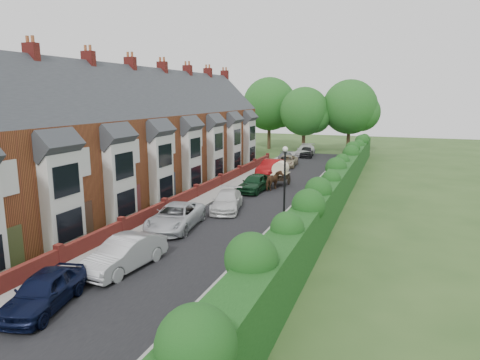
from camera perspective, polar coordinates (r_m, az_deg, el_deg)
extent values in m
plane|color=#2D4C1E|center=(23.71, -4.72, -8.74)|extent=(140.00, 140.00, 0.00)
cube|color=black|center=(33.72, 2.38, -2.64)|extent=(6.00, 58.00, 0.02)
cube|color=gray|center=(32.73, 9.24, -3.12)|extent=(2.20, 58.00, 0.12)
cube|color=gray|center=(35.04, -3.63, -2.04)|extent=(1.70, 58.00, 0.12)
cube|color=gray|center=(32.93, 7.44, -2.97)|extent=(0.18, 58.00, 0.13)
cube|color=gray|center=(34.73, -2.42, -2.14)|extent=(0.18, 58.00, 0.13)
cube|color=#133812|center=(32.18, 12.45, -1.31)|extent=(1.50, 58.00, 2.50)
cube|color=brown|center=(36.79, -13.87, 3.34)|extent=(8.00, 40.00, 6.50)
cube|color=#2A2D32|center=(36.51, -14.11, 8.40)|extent=(8.00, 40.20, 8.00)
cube|color=#3F2D2D|center=(22.82, -27.79, -8.06)|extent=(0.08, 0.90, 2.10)
cube|color=silver|center=(21.95, -28.76, 0.18)|extent=(0.12, 1.20, 1.60)
cube|color=silver|center=(24.12, -22.55, -2.78)|extent=(0.70, 2.40, 5.20)
cube|color=black|center=(24.18, -21.69, -5.63)|extent=(0.06, 1.80, 1.60)
cube|color=black|center=(23.63, -22.11, -0.04)|extent=(0.06, 1.80, 1.60)
cube|color=#2A2D32|center=(23.73, -23.36, 4.31)|extent=(1.70, 2.60, 1.70)
cube|color=#3F2D2D|center=(26.22, -19.71, -5.01)|extent=(0.08, 0.90, 2.10)
cube|color=silver|center=(25.45, -20.33, 2.21)|extent=(0.12, 1.20, 1.60)
cube|color=silver|center=(27.89, -15.64, -0.53)|extent=(0.70, 2.40, 5.20)
cube|color=black|center=(27.94, -14.89, -3.00)|extent=(0.06, 1.80, 1.60)
cube|color=black|center=(27.46, -15.14, 1.86)|extent=(0.06, 1.80, 1.60)
cube|color=#2A2D32|center=(27.55, -16.22, 5.61)|extent=(1.70, 2.60, 1.70)
cube|color=#3F2D2D|center=(30.07, -13.64, -2.63)|extent=(0.08, 0.90, 2.10)
cube|color=silver|center=(29.38, -14.03, 3.69)|extent=(0.12, 1.20, 1.60)
cube|color=silver|center=(31.99, -10.43, 1.17)|extent=(0.70, 2.40, 5.20)
cube|color=black|center=(32.04, -9.78, -0.99)|extent=(0.06, 1.80, 1.60)
cube|color=black|center=(31.62, -9.93, 3.27)|extent=(0.06, 1.80, 1.60)
cube|color=#2A2D32|center=(31.69, -10.86, 6.53)|extent=(1.70, 2.60, 1.70)
cube|color=#3F2D2D|center=(34.22, -9.01, -0.78)|extent=(0.08, 0.90, 2.10)
cube|color=silver|center=(33.60, -9.25, 4.78)|extent=(0.12, 1.20, 1.60)
cube|color=silver|center=(36.32, -6.43, 2.46)|extent=(0.70, 2.40, 5.20)
cube|color=black|center=(36.36, -5.87, 0.57)|extent=(0.06, 1.80, 1.60)
cube|color=black|center=(36.00, -5.94, 4.32)|extent=(0.06, 1.80, 1.60)
cube|color=#2A2D32|center=(36.06, -6.75, 7.19)|extent=(1.70, 2.60, 1.70)
cube|color=#3F2D2D|center=(38.57, -5.40, 0.66)|extent=(0.08, 0.90, 2.10)
cube|color=silver|center=(38.01, -5.55, 5.60)|extent=(0.12, 1.20, 1.60)
cube|color=silver|center=(40.81, -3.29, 3.47)|extent=(0.70, 2.40, 5.20)
cube|color=black|center=(40.84, -2.80, 1.78)|extent=(0.06, 1.80, 1.60)
cube|color=black|center=(40.52, -2.83, 5.13)|extent=(0.06, 1.80, 1.60)
cube|color=#2A2D32|center=(40.57, -3.54, 7.68)|extent=(1.70, 2.60, 1.70)
cube|color=#3F2D2D|center=(43.07, -2.54, 1.80)|extent=(0.08, 0.90, 2.10)
cube|color=silver|center=(42.55, -2.62, 6.24)|extent=(0.12, 1.20, 1.60)
cube|color=silver|center=(45.40, -0.78, 4.27)|extent=(0.70, 2.40, 5.20)
cube|color=black|center=(45.43, -0.34, 2.75)|extent=(0.06, 1.80, 1.60)
cube|color=black|center=(45.14, -0.34, 5.77)|extent=(0.06, 1.80, 1.60)
cube|color=#2A2D32|center=(45.19, -0.97, 8.06)|extent=(1.70, 2.60, 1.70)
cube|color=#3F2D2D|center=(47.66, -0.22, 2.72)|extent=(0.08, 0.90, 2.10)
cube|color=silver|center=(47.19, -0.25, 6.73)|extent=(0.12, 1.20, 1.60)
cube|color=silver|center=(50.07, 1.28, 4.92)|extent=(0.70, 2.40, 5.20)
cube|color=black|center=(50.10, 1.67, 3.54)|extent=(0.06, 1.80, 1.60)
cube|color=black|center=(49.83, 1.69, 6.27)|extent=(0.06, 1.80, 1.60)
cube|color=#2A2D32|center=(49.88, 1.13, 8.35)|extent=(1.70, 2.60, 1.70)
cube|color=#3F2D2D|center=(52.33, 1.70, 3.48)|extent=(0.08, 0.90, 2.10)
cube|color=silver|center=(51.89, 1.69, 7.13)|extent=(0.12, 1.20, 1.60)
cube|color=maroon|center=(28.84, -26.04, 14.54)|extent=(0.90, 0.50, 1.60)
cylinder|color=brown|center=(29.07, -26.49, 16.35)|extent=(0.20, 0.20, 0.50)
cylinder|color=brown|center=(28.79, -25.92, 16.46)|extent=(0.20, 0.20, 0.50)
cube|color=maroon|center=(32.54, -19.53, 14.51)|extent=(0.90, 0.50, 1.60)
cylinder|color=brown|center=(32.74, -19.92, 16.13)|extent=(0.20, 0.20, 0.50)
cylinder|color=brown|center=(32.49, -19.36, 16.21)|extent=(0.20, 0.20, 0.50)
cube|color=maroon|center=(36.54, -14.40, 14.36)|extent=(0.90, 0.50, 1.60)
cylinder|color=brown|center=(36.73, -14.74, 15.81)|extent=(0.20, 0.20, 0.50)
cylinder|color=brown|center=(36.50, -14.20, 15.87)|extent=(0.20, 0.20, 0.50)
cube|color=maroon|center=(40.77, -10.31, 14.16)|extent=(0.90, 0.50, 1.60)
cylinder|color=brown|center=(40.93, -10.61, 15.47)|extent=(0.20, 0.20, 0.50)
cylinder|color=brown|center=(40.73, -10.11, 15.51)|extent=(0.20, 0.20, 0.50)
cube|color=maroon|center=(45.16, -7.01, 13.94)|extent=(0.90, 0.50, 1.60)
cylinder|color=brown|center=(45.30, -7.28, 15.13)|extent=(0.20, 0.20, 0.50)
cylinder|color=brown|center=(45.12, -6.81, 15.16)|extent=(0.20, 0.20, 0.50)
cube|color=maroon|center=(49.66, -4.31, 13.74)|extent=(0.90, 0.50, 1.60)
cylinder|color=brown|center=(49.79, -4.54, 14.82)|extent=(0.20, 0.20, 0.50)
cylinder|color=brown|center=(49.63, -4.11, 14.84)|extent=(0.20, 0.20, 0.50)
cube|color=maroon|center=(54.25, -2.07, 13.54)|extent=(0.90, 0.50, 1.60)
cylinder|color=brown|center=(54.37, -2.27, 14.54)|extent=(0.20, 0.20, 0.50)
cylinder|color=brown|center=(54.22, -1.87, 14.55)|extent=(0.20, 0.20, 0.50)
cube|color=maroon|center=(20.95, -27.69, -11.48)|extent=(0.30, 4.70, 0.90)
cube|color=maroon|center=(24.30, -18.93, -7.70)|extent=(0.30, 4.70, 0.90)
cube|color=maroon|center=(28.15, -12.54, -4.78)|extent=(0.30, 4.70, 0.90)
cube|color=maroon|center=(32.31, -7.77, -2.55)|extent=(0.30, 4.70, 0.90)
cube|color=maroon|center=(36.69, -4.12, -0.82)|extent=(0.30, 4.70, 0.90)
cube|color=maroon|center=(41.21, -1.27, 0.54)|extent=(0.30, 4.70, 0.90)
cube|color=maroon|center=(45.82, 1.02, 1.62)|extent=(0.30, 4.70, 0.90)
cube|color=maroon|center=(50.51, 2.88, 2.50)|extent=(0.30, 4.70, 0.90)
cube|color=maroon|center=(22.51, -22.98, -9.24)|extent=(0.35, 0.35, 1.10)
cube|color=maroon|center=(26.15, -15.50, -5.94)|extent=(0.35, 0.35, 1.10)
cube|color=maroon|center=(30.18, -9.99, -3.41)|extent=(0.35, 0.35, 1.10)
cube|color=maroon|center=(34.46, -5.83, -1.47)|extent=(0.35, 0.35, 1.10)
cube|color=maroon|center=(38.91, -2.61, 0.04)|extent=(0.35, 0.35, 1.10)
cube|color=maroon|center=(43.49, -0.06, 1.24)|extent=(0.35, 0.35, 1.10)
cube|color=maroon|center=(48.14, 2.00, 2.20)|extent=(0.35, 0.35, 1.10)
cube|color=maroon|center=(52.87, 3.70, 2.99)|extent=(0.35, 0.35, 1.10)
cylinder|color=black|center=(25.57, 5.93, -1.67)|extent=(0.12, 0.12, 4.80)
cylinder|color=black|center=(25.14, 6.04, 3.78)|extent=(0.20, 0.20, 0.10)
sphere|color=silver|center=(25.12, 6.05, 4.12)|extent=(0.32, 0.32, 0.32)
cylinder|color=#332316|center=(61.73, 8.48, 5.78)|extent=(0.50, 0.50, 4.75)
sphere|color=#1A501B|center=(61.50, 8.58, 9.04)|extent=(6.80, 6.80, 6.80)
sphere|color=#1A501B|center=(61.56, 9.87, 8.38)|extent=(4.76, 4.76, 4.76)
cylinder|color=#332316|center=(62.76, 14.26, 5.87)|extent=(0.50, 0.50, 5.25)
sphere|color=#1A501B|center=(62.54, 14.44, 9.42)|extent=(7.60, 7.60, 7.60)
sphere|color=#1A501B|center=(62.72, 15.83, 8.68)|extent=(5.32, 5.32, 5.32)
cylinder|color=#332316|center=(66.04, 3.90, 6.55)|extent=(0.50, 0.50, 5.50)
sphere|color=#1A501B|center=(65.84, 3.95, 10.08)|extent=(8.00, 8.00, 8.00)
sphere|color=#1A501B|center=(65.72, 5.37, 9.38)|extent=(5.60, 5.60, 5.60)
imported|color=black|center=(18.48, -24.68, -13.30)|extent=(2.59, 4.52, 1.45)
imported|color=#B2B3B7|center=(21.09, -15.12, -9.46)|extent=(2.11, 4.81, 1.54)
imported|color=silver|center=(26.67, -8.61, -4.86)|extent=(3.17, 5.67, 1.50)
imported|color=silver|center=(30.50, -1.74, -2.83)|extent=(2.91, 5.00, 1.36)
imported|color=black|center=(36.41, 1.99, -0.38)|extent=(2.19, 4.64, 1.53)
imported|color=maroon|center=(44.27, 4.17, 1.71)|extent=(2.11, 4.97, 1.60)
imported|color=tan|center=(49.57, 6.24, 2.50)|extent=(2.46, 4.73, 1.27)
imported|color=slate|center=(51.66, 6.01, 2.88)|extent=(2.59, 4.78, 1.31)
imported|color=black|center=(57.91, 8.84, 3.74)|extent=(2.15, 4.24, 1.38)
imported|color=#462C19|center=(37.05, 4.57, -0.11)|extent=(1.32, 2.12, 1.66)
cube|color=black|center=(39.04, 5.40, 0.50)|extent=(1.22, 2.03, 0.51)
cylinder|color=beige|center=(38.91, 5.42, 1.53)|extent=(1.32, 1.27, 1.32)
cube|color=beige|center=(38.99, 5.41, 0.87)|extent=(1.34, 2.08, 0.04)
cylinder|color=black|center=(39.86, 4.70, 0.14)|extent=(0.08, 0.91, 0.91)
cylinder|color=black|center=(39.54, 6.54, 0.02)|extent=(0.08, 0.91, 0.91)
cylinder|color=black|center=(38.06, 4.46, 0.32)|extent=(0.06, 1.83, 0.06)
cylinder|color=black|center=(37.88, 5.49, 0.25)|extent=(0.06, 1.83, 0.06)
imported|color=silver|center=(58.87, 8.71, 3.93)|extent=(2.31, 5.29, 1.51)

